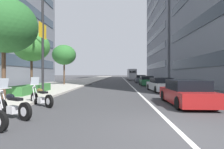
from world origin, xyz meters
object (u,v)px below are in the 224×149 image
Objects in this scene: motorcycle_mid_row at (12,106)px; street_tree_far_plaza at (4,25)px; street_tree_mid_sidewalk at (32,46)px; car_mid_block_traffic at (147,81)px; motorcycle_nearest_camera at (41,97)px; car_lead_in_lane at (140,79)px; car_far_down_avenue at (161,85)px; street_lamp_with_banners at (46,30)px; delivery_van_ahead at (132,74)px; street_tree_by_lamp_post at (64,55)px; car_approaching_light at (186,93)px.

motorcycle_mid_row is 5.84m from street_tree_far_plaza.
car_mid_block_traffic is at bearing -54.49° from street_tree_mid_sidewalk.
motorcycle_nearest_camera is 18.12m from car_mid_block_traffic.
motorcycle_mid_row is 11.53m from street_tree_mid_sidewalk.
motorcycle_nearest_camera is 25.23m from car_lead_in_lane.
car_far_down_avenue is 11.09m from street_lamp_with_banners.
delivery_van_ahead is 33.16m from street_tree_mid_sidewalk.
street_lamp_with_banners reaches higher than street_tree_by_lamp_post.
street_tree_far_plaza is at bearing 146.94° from car_mid_block_traffic.
car_approaching_light is 37.82m from delivery_van_ahead.
street_tree_mid_sidewalk reaches higher than car_lead_in_lane.
delivery_van_ahead is (22.13, 0.48, 0.90)m from car_mid_block_traffic.
street_lamp_with_banners reaches higher than car_approaching_light.
street_tree_far_plaza is at bearing -24.19° from motorcycle_mid_row.
car_mid_block_traffic is at bearing 179.30° from delivery_van_ahead.
street_lamp_with_banners is 1.40× the size of street_tree_by_lamp_post.
motorcycle_mid_row is 0.25× the size of street_lamp_with_banners.
car_lead_in_lane is (23.92, -8.03, 0.23)m from motorcycle_nearest_camera.
car_far_down_avenue is 0.80× the size of street_tree_by_lamp_post.
car_approaching_light is at bearing 178.22° from delivery_van_ahead.
car_lead_in_lane is 0.52× the size of street_lamp_with_banners.
motorcycle_nearest_camera is at bearing -61.53° from motorcycle_mid_row.
street_tree_far_plaza reaches higher than car_lead_in_lane.
motorcycle_mid_row is 0.35× the size of street_tree_mid_sidewalk.
motorcycle_mid_row is 0.36× the size of delivery_van_ahead.
motorcycle_nearest_camera reaches higher than car_mid_block_traffic.
street_lamp_with_banners reaches higher than car_lead_in_lane.
car_mid_block_traffic is 7.65m from car_lead_in_lane.
motorcycle_nearest_camera is 6.26m from street_lamp_with_banners.
car_lead_in_lane is at bearing -78.50° from motorcycle_mid_row.
street_tree_mid_sidewalk is (7.52, 4.28, 3.83)m from motorcycle_nearest_camera.
car_approaching_light is at bearing -179.92° from car_mid_block_traffic.
motorcycle_nearest_camera is 11.30m from car_far_down_avenue.
motorcycle_nearest_camera is 7.63m from car_approaching_light.
motorcycle_mid_row is 13.16m from car_far_down_avenue.
car_lead_in_lane is (15.97, -0.00, 0.06)m from car_far_down_avenue.
street_lamp_with_banners is (-3.84, 9.46, 4.33)m from car_far_down_avenue.
car_mid_block_traffic reaches higher than car_approaching_light.
car_lead_in_lane is at bearing -0.66° from car_approaching_light.
street_tree_by_lamp_post is (0.01, 11.87, 3.75)m from car_mid_block_traffic.
car_far_down_avenue is 15.02m from street_tree_by_lamp_post.
street_lamp_with_banners reaches higher than motorcycle_mid_row.
motorcycle_nearest_camera is 0.39× the size of car_far_down_avenue.
delivery_van_ahead is at bearing -61.57° from motorcycle_nearest_camera.
delivery_van_ahead is at bearing 0.55° from car_approaching_light.
car_far_down_avenue is 0.83× the size of delivery_van_ahead.
car_mid_block_traffic is at bearing -37.74° from street_lamp_with_banners.
street_tree_by_lamp_post is (-22.12, 11.39, 2.85)m from delivery_van_ahead.
car_lead_in_lane is 25.62m from street_tree_far_plaza.
street_tree_by_lamp_post is at bearing 123.34° from car_lead_in_lane.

